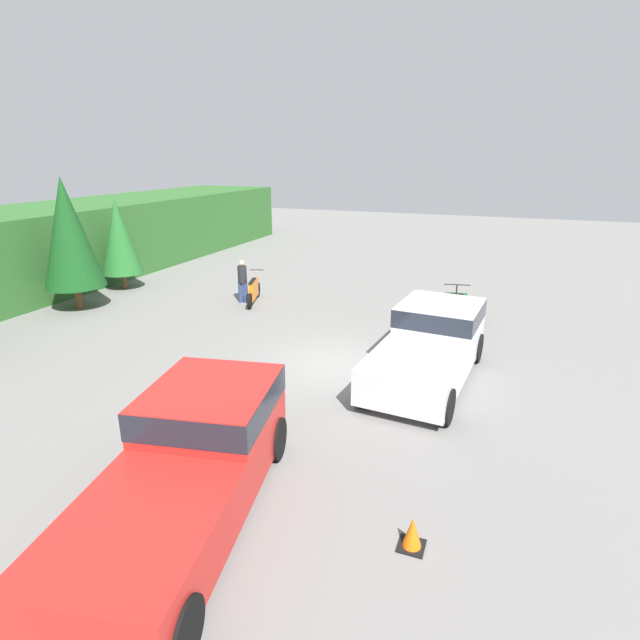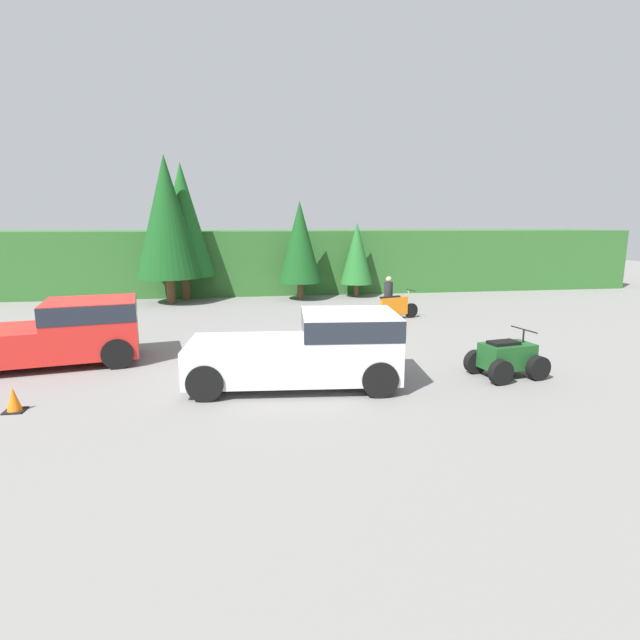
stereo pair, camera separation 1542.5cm
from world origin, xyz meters
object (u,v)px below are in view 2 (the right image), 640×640
Objects in this scene: dirt_bike at (394,308)px; traffic_cone at (14,400)px; pickup_truck_second at (313,347)px; quad_atv at (507,358)px; rider_person at (388,295)px; pickup_truck_red at (56,331)px.

dirt_bike is 14.29m from traffic_cone.
quad_atv is (5.16, -0.14, -0.48)m from pickup_truck_second.
traffic_cone is (-11.25, -8.81, -0.25)m from dirt_bike.
pickup_truck_second is at bearing -139.03° from rider_person.
pickup_truck_red is at bearing 155.41° from quad_atv.
pickup_truck_second reaches higher than quad_atv.
rider_person is at bearing 39.74° from traffic_cone.
quad_atv is 8.60m from rider_person.
pickup_truck_red reaches higher than quad_atv.
quad_atv is 11.84m from traffic_cone.
traffic_cone is at bearing -167.92° from pickup_truck_second.
dirt_bike is 4.24× the size of traffic_cone.
quad_atv reaches higher than dirt_bike.
pickup_truck_second reaches higher than rider_person.
pickup_truck_second is at bearing 168.09° from quad_atv.
quad_atv is 3.65× the size of traffic_cone.
pickup_truck_red is 3.25× the size of rider_person.
rider_person is (4.45, 8.42, -0.01)m from pickup_truck_second.
pickup_truck_red is at bearing 162.28° from pickup_truck_second.
quad_atv is at bearing -24.93° from pickup_truck_red.
pickup_truck_second is at bearing -33.51° from pickup_truck_red.
rider_person is (11.46, 5.47, -0.01)m from pickup_truck_red.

